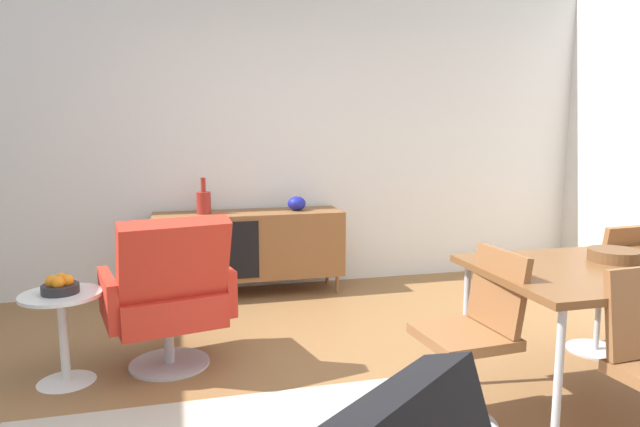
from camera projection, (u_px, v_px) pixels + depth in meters
name	position (u px, v px, depth m)	size (l,w,h in m)	color
ground_plane	(344.00, 424.00, 2.74)	(8.32, 8.32, 0.00)	olive
wall_back	(261.00, 132.00, 5.02)	(6.80, 0.12, 2.80)	silver
sideboard	(249.00, 244.00, 4.84)	(1.60, 0.45, 0.72)	brown
vase_cobalt	(204.00, 202.00, 4.69)	(0.12, 0.12, 0.31)	maroon
vase_sculptural_dark	(297.00, 203.00, 4.89)	(0.16, 0.16, 0.12)	navy
dining_table	(634.00, 273.00, 2.86)	(1.60, 0.90, 0.74)	brown
wooden_bowl_on_table	(614.00, 255.00, 2.94)	(0.26, 0.26, 0.06)	brown
dining_chair_back_right	(608.00, 283.00, 3.52)	(0.43, 0.45, 0.86)	brown
dining_chair_near_window	(475.00, 331.00, 2.68)	(0.45, 0.43, 0.86)	brown
lounge_chair_red	(169.00, 294.00, 3.30)	(0.81, 0.77, 0.95)	red
side_table_round	(63.00, 327.00, 3.15)	(0.44, 0.44, 0.52)	white
fruit_bowl	(60.00, 286.00, 3.12)	(0.20, 0.20, 0.11)	#262628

